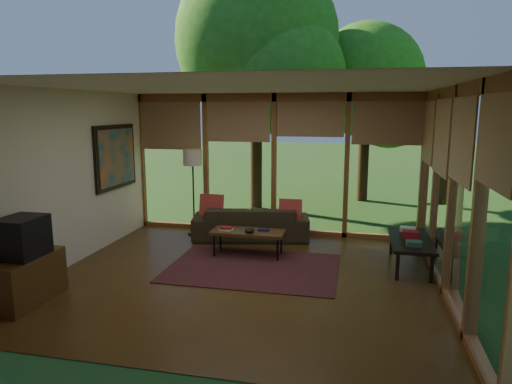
% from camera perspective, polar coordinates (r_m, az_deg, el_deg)
% --- Properties ---
extents(floor, '(5.50, 5.50, 0.00)m').
position_cam_1_polar(floor, '(6.72, -1.64, -10.61)').
color(floor, '#583917').
rests_on(floor, ground).
extents(ceiling, '(5.50, 5.50, 0.00)m').
position_cam_1_polar(ceiling, '(6.29, -1.77, 13.04)').
color(ceiling, silver).
rests_on(ceiling, ground).
extents(wall_left, '(0.04, 5.00, 2.70)m').
position_cam_1_polar(wall_left, '(7.52, -22.49, 1.49)').
color(wall_left, beige).
rests_on(wall_left, ground).
extents(wall_front, '(5.50, 0.04, 2.70)m').
position_cam_1_polar(wall_front, '(4.04, -10.36, -4.94)').
color(wall_front, beige).
rests_on(wall_front, ground).
extents(window_wall_back, '(5.50, 0.12, 2.70)m').
position_cam_1_polar(window_wall_back, '(8.79, 2.26, 3.44)').
color(window_wall_back, '#965A2E').
rests_on(window_wall_back, ground).
extents(window_wall_right, '(0.12, 5.00, 2.70)m').
position_cam_1_polar(window_wall_right, '(6.30, 23.35, -0.14)').
color(window_wall_right, '#965A2E').
rests_on(window_wall_right, ground).
extents(tree_nw, '(3.79, 3.79, 5.87)m').
position_cam_1_polar(tree_nw, '(11.16, 0.08, 18.39)').
color(tree_nw, '#392214').
rests_on(tree_nw, ground).
extents(tree_ne, '(2.92, 2.92, 4.59)m').
position_cam_1_polar(tree_ne, '(12.41, 13.65, 13.35)').
color(tree_ne, '#392214').
rests_on(tree_ne, ground).
extents(rug, '(2.57, 1.82, 0.01)m').
position_cam_1_polar(rug, '(7.08, -0.37, -9.45)').
color(rug, maroon).
rests_on(rug, floor).
extents(sofa, '(2.26, 1.24, 0.62)m').
position_cam_1_polar(sofa, '(8.56, -0.65, -3.80)').
color(sofa, '#342A1A').
rests_on(sofa, floor).
extents(pillow_left, '(0.43, 0.23, 0.45)m').
position_cam_1_polar(pillow_left, '(8.65, -5.57, -1.78)').
color(pillow_left, '#9C0E0F').
rests_on(pillow_left, sofa).
extents(pillow_right, '(0.41, 0.22, 0.42)m').
position_cam_1_polar(pillow_right, '(8.32, 4.31, -2.33)').
color(pillow_right, '#9C0E0F').
rests_on(pillow_right, sofa).
extents(ct_book_lower, '(0.22, 0.18, 0.03)m').
position_cam_1_polar(ct_book_lower, '(7.58, -3.70, -4.70)').
color(ct_book_lower, beige).
rests_on(ct_book_lower, coffee_table).
extents(ct_book_upper, '(0.19, 0.14, 0.03)m').
position_cam_1_polar(ct_book_upper, '(7.57, -3.70, -4.48)').
color(ct_book_upper, maroon).
rests_on(ct_book_upper, coffee_table).
extents(ct_book_side, '(0.18, 0.14, 0.03)m').
position_cam_1_polar(ct_book_side, '(7.56, 0.96, -4.72)').
color(ct_book_side, black).
rests_on(ct_book_side, coffee_table).
extents(ct_bowl, '(0.16, 0.16, 0.07)m').
position_cam_1_polar(ct_bowl, '(7.43, -0.83, -4.82)').
color(ct_bowl, black).
rests_on(ct_bowl, coffee_table).
extents(media_cabinet, '(0.50, 1.00, 0.60)m').
position_cam_1_polar(media_cabinet, '(6.51, -26.92, -9.69)').
color(media_cabinet, '#543617').
rests_on(media_cabinet, floor).
extents(television, '(0.45, 0.55, 0.50)m').
position_cam_1_polar(television, '(6.34, -27.19, -5.02)').
color(television, black).
rests_on(television, media_cabinet).
extents(console_book_a, '(0.22, 0.16, 0.08)m').
position_cam_1_polar(console_book_a, '(6.98, 19.14, -6.12)').
color(console_book_a, '#315645').
rests_on(console_book_a, side_console).
extents(console_book_b, '(0.24, 0.18, 0.11)m').
position_cam_1_polar(console_book_b, '(7.41, 18.76, -5.04)').
color(console_book_b, maroon).
rests_on(console_book_b, side_console).
extents(console_book_c, '(0.26, 0.21, 0.07)m').
position_cam_1_polar(console_book_c, '(7.80, 18.43, -4.42)').
color(console_book_c, beige).
rests_on(console_book_c, side_console).
extents(floor_lamp, '(0.36, 0.36, 1.65)m').
position_cam_1_polar(floor_lamp, '(8.76, -7.92, 3.70)').
color(floor_lamp, black).
rests_on(floor_lamp, floor).
extents(coffee_table, '(1.20, 0.50, 0.43)m').
position_cam_1_polar(coffee_table, '(7.55, -1.03, -5.12)').
color(coffee_table, '#543617').
rests_on(coffee_table, floor).
extents(side_console, '(0.60, 1.40, 0.46)m').
position_cam_1_polar(side_console, '(7.39, 18.75, -5.88)').
color(side_console, black).
rests_on(side_console, floor).
extents(wall_painting, '(0.06, 1.35, 1.15)m').
position_cam_1_polar(wall_painting, '(8.65, -17.12, 4.22)').
color(wall_painting, black).
rests_on(wall_painting, wall_left).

